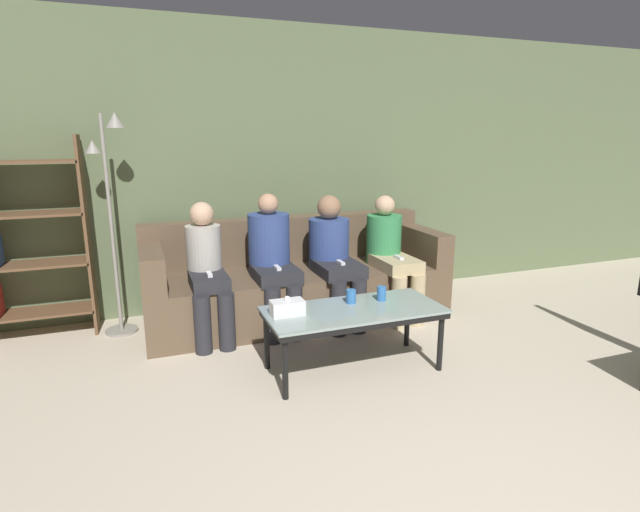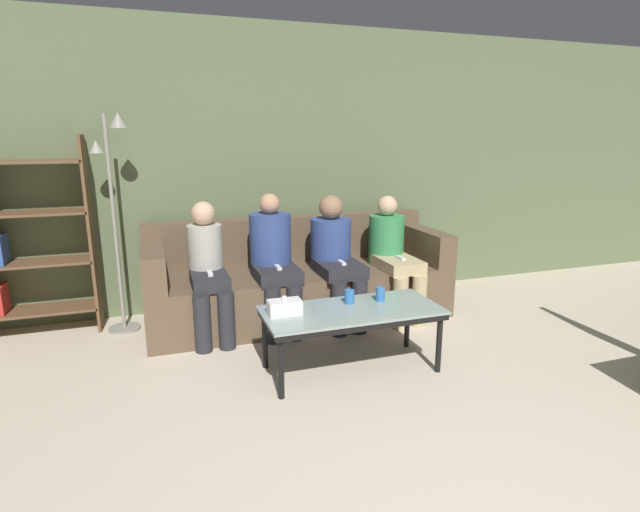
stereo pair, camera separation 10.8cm
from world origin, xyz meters
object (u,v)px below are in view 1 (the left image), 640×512
(seated_person_mid_left, at_px, (272,257))
(seated_person_mid_right, at_px, (333,254))
(coffee_table, at_px, (354,314))
(cup_near_right, at_px, (381,293))
(seated_person_left_end, at_px, (207,269))
(cup_near_left, at_px, (351,296))
(couch, at_px, (296,282))
(standing_lamp, at_px, (111,202))
(tissue_box, at_px, (287,307))
(bookshelf, at_px, (8,243))
(seated_person_right_end, at_px, (390,252))

(seated_person_mid_left, xyz_separation_m, seated_person_mid_right, (0.55, -0.01, -0.02))
(coffee_table, relative_size, cup_near_right, 11.97)
(cup_near_right, distance_m, seated_person_left_end, 1.40)
(cup_near_left, bearing_deg, seated_person_left_end, 137.24)
(couch, height_order, seated_person_mid_left, seated_person_mid_left)
(standing_lamp, xyz_separation_m, seated_person_mid_right, (1.76, -0.36, -0.49))
(cup_near_right, xyz_separation_m, tissue_box, (-0.72, -0.05, 0.00))
(couch, distance_m, bookshelf, 2.33)
(tissue_box, bearing_deg, seated_person_mid_left, 80.76)
(cup_near_left, xyz_separation_m, seated_person_left_end, (-0.89, 0.82, 0.08))
(standing_lamp, bearing_deg, seated_person_left_end, -29.63)
(tissue_box, height_order, bookshelf, bookshelf)
(seated_person_mid_right, relative_size, seated_person_right_end, 1.02)
(tissue_box, xyz_separation_m, bookshelf, (-1.84, 1.41, 0.29))
(cup_near_left, xyz_separation_m, seated_person_right_end, (0.75, 0.81, 0.08))
(bookshelf, relative_size, seated_person_right_end, 1.50)
(seated_person_left_end, bearing_deg, seated_person_mid_left, 3.33)
(tissue_box, height_order, standing_lamp, standing_lamp)
(cup_near_left, xyz_separation_m, tissue_box, (-0.49, -0.07, 0.00))
(tissue_box, relative_size, seated_person_mid_right, 0.20)
(couch, bearing_deg, coffee_table, -88.02)
(couch, distance_m, seated_person_mid_right, 0.45)
(coffee_table, bearing_deg, seated_person_mid_right, 76.27)
(coffee_table, height_order, seated_person_mid_right, seated_person_mid_right)
(seated_person_mid_left, bearing_deg, bookshelf, 166.20)
(coffee_table, height_order, seated_person_right_end, seated_person_right_end)
(bookshelf, bearing_deg, standing_lamp, -10.32)
(coffee_table, height_order, standing_lamp, standing_lamp)
(seated_person_mid_left, bearing_deg, cup_near_right, -56.86)
(cup_near_left, relative_size, cup_near_right, 0.95)
(couch, relative_size, seated_person_left_end, 2.41)
(cup_near_left, bearing_deg, bookshelf, 150.10)
(coffee_table, bearing_deg, cup_near_left, 75.67)
(coffee_table, xyz_separation_m, seated_person_mid_left, (-0.31, 0.96, 0.21))
(seated_person_mid_right, bearing_deg, seated_person_left_end, -179.08)
(couch, distance_m, cup_near_left, 1.07)
(couch, height_order, standing_lamp, standing_lamp)
(tissue_box, xyz_separation_m, standing_lamp, (-1.06, 1.27, 0.59))
(cup_near_right, relative_size, bookshelf, 0.06)
(seated_person_left_end, distance_m, seated_person_right_end, 1.64)
(bookshelf, xyz_separation_m, seated_person_mid_right, (2.53, -0.50, -0.19))
(cup_near_left, bearing_deg, seated_person_right_end, 47.39)
(tissue_box, bearing_deg, coffee_table, -5.04)
(cup_near_right, bearing_deg, coffee_table, -160.79)
(tissue_box, relative_size, seated_person_right_end, 0.20)
(cup_near_right, height_order, standing_lamp, standing_lamp)
(coffee_table, xyz_separation_m, cup_near_right, (0.26, 0.09, 0.09))
(tissue_box, distance_m, seated_person_left_end, 0.98)
(seated_person_left_end, bearing_deg, tissue_box, -66.12)
(tissue_box, bearing_deg, seated_person_mid_right, 52.60)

